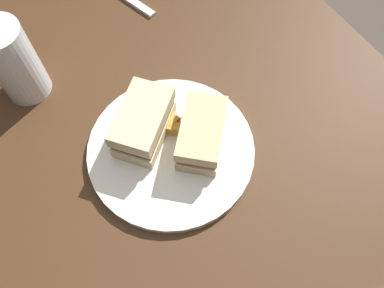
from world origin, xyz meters
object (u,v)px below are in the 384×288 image
sandwich_half_right (143,123)px  plate (171,150)px  sandwich_half_left (202,134)px  pint_glass (16,66)px

sandwich_half_right → plate: bearing=-154.6°
sandwich_half_left → plate: bearing=70.4°
sandwich_half_right → pint_glass: bearing=33.3°
sandwich_half_left → pint_glass: 0.34m
sandwich_half_left → pint_glass: (0.27, 0.21, 0.02)m
plate → sandwich_half_right: size_ratio=2.04×
sandwich_half_right → pint_glass: (0.20, 0.13, 0.02)m
sandwich_half_right → sandwich_half_left: bearing=-132.1°
sandwich_half_left → sandwich_half_right: (0.06, 0.07, 0.00)m
sandwich_half_left → pint_glass: size_ratio=0.89×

